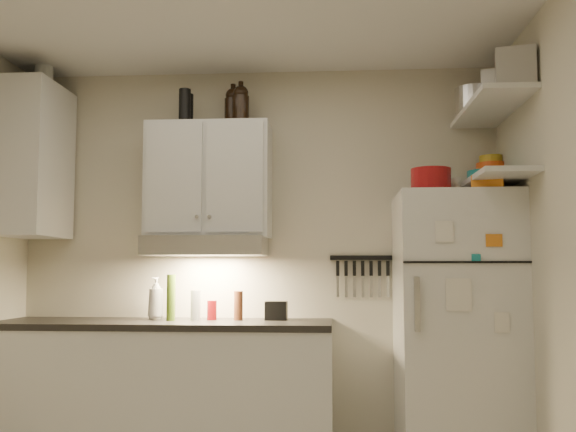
{
  "coord_description": "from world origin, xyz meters",
  "views": [
    {
      "loc": [
        0.51,
        -2.8,
        1.23
      ],
      "look_at": [
        0.25,
        0.9,
        1.55
      ],
      "focal_mm": 40.0,
      "sensor_mm": 36.0,
      "label": 1
    }
  ],
  "objects": [
    {
      "name": "back_wall",
      "position": [
        0.0,
        1.51,
        1.3
      ],
      "size": [
        3.2,
        0.02,
        2.6
      ],
      "primitive_type": "cube",
      "color": "beige",
      "rests_on": "ground"
    },
    {
      "name": "base_cabinet",
      "position": [
        -0.55,
        1.2,
        0.44
      ],
      "size": [
        2.1,
        0.6,
        0.88
      ],
      "primitive_type": "cube",
      "color": "silver",
      "rests_on": "floor"
    },
    {
      "name": "countertop",
      "position": [
        -0.55,
        1.2,
        0.9
      ],
      "size": [
        2.1,
        0.62,
        0.04
      ],
      "primitive_type": "cube",
      "color": "black",
      "rests_on": "base_cabinet"
    },
    {
      "name": "upper_cabinet",
      "position": [
        -0.3,
        1.33,
        1.83
      ],
      "size": [
        0.8,
        0.33,
        0.75
      ],
      "primitive_type": "cube",
      "color": "silver",
      "rests_on": "back_wall"
    },
    {
      "name": "side_cabinet",
      "position": [
        -1.44,
        1.2,
        1.95
      ],
      "size": [
        0.33,
        0.55,
        1.0
      ],
      "primitive_type": "cube",
      "color": "silver",
      "rests_on": "left_wall"
    },
    {
      "name": "range_hood",
      "position": [
        -0.3,
        1.27,
        1.39
      ],
      "size": [
        0.76,
        0.46,
        0.12
      ],
      "primitive_type": "cube",
      "color": "silver",
      "rests_on": "back_wall"
    },
    {
      "name": "fridge",
      "position": [
        1.25,
        1.16,
        0.85
      ],
      "size": [
        0.7,
        0.68,
        1.7
      ],
      "primitive_type": "cube",
      "color": "silver",
      "rests_on": "floor"
    },
    {
      "name": "shelf_hi",
      "position": [
        1.45,
        1.02,
        2.2
      ],
      "size": [
        0.3,
        0.95,
        0.03
      ],
      "primitive_type": "cube",
      "color": "silver",
      "rests_on": "right_wall"
    },
    {
      "name": "shelf_lo",
      "position": [
        1.45,
        1.02,
        1.76
      ],
      "size": [
        0.3,
        0.95,
        0.03
      ],
      "primitive_type": "cube",
      "color": "silver",
      "rests_on": "right_wall"
    },
    {
      "name": "knife_strip",
      "position": [
        0.7,
        1.49,
        1.32
      ],
      "size": [
        0.42,
        0.02,
        0.03
      ],
      "primitive_type": "cube",
      "color": "black",
      "rests_on": "back_wall"
    },
    {
      "name": "dutch_oven",
      "position": [
        1.09,
        1.02,
        1.77
      ],
      "size": [
        0.28,
        0.28,
        0.14
      ],
      "primitive_type": "cylinder",
      "rotation": [
        0.0,
        0.0,
        0.23
      ],
      "color": "maroon",
      "rests_on": "fridge"
    },
    {
      "name": "book_stack",
      "position": [
        1.41,
        0.95,
        1.74
      ],
      "size": [
        0.23,
        0.26,
        0.07
      ],
      "primitive_type": "cube",
      "rotation": [
        0.0,
        0.0,
        -0.28
      ],
      "color": "orange",
      "rests_on": "fridge"
    },
    {
      "name": "spice_jar",
      "position": [
        1.26,
        1.14,
        1.75
      ],
      "size": [
        0.08,
        0.08,
        0.1
      ],
      "primitive_type": "cylinder",
      "rotation": [
        0.0,
        0.0,
        -0.36
      ],
      "color": "silver",
      "rests_on": "fridge"
    },
    {
      "name": "stock_pot",
      "position": [
        1.41,
        1.25,
        2.3
      ],
      "size": [
        0.29,
        0.29,
        0.17
      ],
      "primitive_type": "cylinder",
      "rotation": [
        0.0,
        0.0,
        -0.26
      ],
      "color": "silver",
      "rests_on": "shelf_hi"
    },
    {
      "name": "tin_a",
      "position": [
        1.51,
        1.02,
        2.32
      ],
      "size": [
        0.25,
        0.24,
        0.2
      ],
      "primitive_type": "cube",
      "rotation": [
        0.0,
        0.0,
        -0.36
      ],
      "color": "#AAAAAD",
      "rests_on": "shelf_hi"
    },
    {
      "name": "tin_b",
      "position": [
        1.5,
        0.67,
        2.32
      ],
      "size": [
        0.25,
        0.25,
        0.21
      ],
      "primitive_type": "cube",
      "rotation": [
        0.0,
        0.0,
        -0.22
      ],
      "color": "#AAAAAD",
      "rests_on": "shelf_hi"
    },
    {
      "name": "bowl_teal",
      "position": [
        1.49,
        1.35,
        1.82
      ],
      "size": [
        0.24,
        0.24,
        0.1
      ],
      "primitive_type": "cylinder",
      "color": "teal",
      "rests_on": "shelf_lo"
    },
    {
      "name": "bowl_orange",
      "position": [
        1.54,
        1.39,
        1.9
      ],
      "size": [
        0.19,
        0.19,
        0.06
      ],
      "primitive_type": "cylinder",
      "color": "#F75217",
      "rests_on": "bowl_teal"
    },
    {
      "name": "bowl_yellow",
      "position": [
        1.54,
        1.39,
        1.95
      ],
      "size": [
        0.15,
        0.15,
        0.05
      ],
      "primitive_type": "cylinder",
      "color": "gold",
      "rests_on": "bowl_orange"
    },
    {
      "name": "plates",
      "position": [
        1.52,
        1.06,
        1.81
      ],
      "size": [
        0.29,
        0.29,
        0.06
      ],
      "primitive_type": "cylinder",
      "rotation": [
        0.0,
        0.0,
        -0.24
      ],
      "color": "teal",
      "rests_on": "shelf_lo"
    },
    {
      "name": "growler_a",
      "position": [
        -0.16,
        1.39,
        2.33
      ],
      "size": [
        0.15,
        0.15,
        0.27
      ],
      "primitive_type": null,
      "rotation": [
        0.0,
        0.0,
        -0.4
      ],
      "color": "black",
      "rests_on": "upper_cabinet"
    },
    {
      "name": "growler_b",
      "position": [
        -0.09,
        1.32,
        2.33
      ],
      "size": [
        0.14,
        0.14,
        0.26
      ],
      "primitive_type": null,
      "rotation": [
        0.0,
        0.0,
        -0.3
      ],
      "color": "black",
      "rests_on": "upper_cabinet"
    },
    {
      "name": "thermos_a",
      "position": [
        -0.44,
        1.31,
        2.3
      ],
      "size": [
        0.07,
        0.07,
        0.2
      ],
      "primitive_type": "cylinder",
      "rotation": [
        0.0,
        0.0,
        0.01
      ],
      "color": "black",
      "rests_on": "upper_cabinet"
    },
    {
      "name": "thermos_b",
      "position": [
        -0.46,
        1.27,
        2.31
      ],
      "size": [
        0.09,
        0.09,
        0.22
      ],
      "primitive_type": "cylinder",
      "rotation": [
        0.0,
        0.0,
        0.2
      ],
      "color": "black",
      "rests_on": "upper_cabinet"
    },
    {
      "name": "side_jar",
      "position": [
        -1.42,
        1.27,
        2.53
      ],
      "size": [
        0.16,
        0.16,
        0.16
      ],
      "primitive_type": "cylinder",
      "rotation": [
        0.0,
        0.0,
        0.43
      ],
      "color": "silver",
      "rests_on": "side_cabinet"
    },
    {
      "name": "soap_bottle",
      "position": [
        -0.64,
        1.33,
        1.07
      ],
      "size": [
        0.14,
        0.14,
        0.3
      ],
      "primitive_type": "imported",
      "rotation": [
        0.0,
        0.0,
        -0.27
      ],
      "color": "silver",
      "rests_on": "countertop"
    },
    {
      "name": "pepper_mill",
      "position": [
        -0.09,
        1.28,
        1.01
      ],
      "size": [
        0.07,
        0.07,
        0.18
      ],
      "primitive_type": "cylinder",
      "rotation": [
        0.0,
        0.0,
        0.28
      ],
      "color": "brown",
      "rests_on": "countertop"
    },
    {
      "name": "oil_bottle",
      "position": [
        -0.51,
        1.21,
        1.06
      ],
      "size": [
        0.07,
        0.07,
        0.29
      ],
      "primitive_type": "cylinder",
      "rotation": [
        0.0,
        0.0,
        0.38
      ],
      "color": "#48691A",
      "rests_on": "countertop"
    },
    {
      "name": "vinegar_bottle",
      "position": [
        -0.53,
        1.31,
        1.04
      ],
      "size": [
        0.06,
        0.06,
        0.23
      ],
      "primitive_type": "cylinder",
      "rotation": [
        0.0,
        0.0,
        0.31
      ],
      "color": "black",
      "rests_on": "countertop"
    },
    {
      "name": "clear_bottle",
      "position": [
        -0.36,
        1.24,
        1.01
      ],
      "size": [
        0.07,
        0.07,
        0.19
      ],
      "primitive_type": "cylinder",
      "rotation": [
        0.0,
        0.0,
        -0.07
      ],
      "color": "silver",
      "rests_on": "countertop"
    },
    {
      "name": "red_jar",
      "position": [
        -0.27,
        1.29,
        0.98
      ],
      "size": [
        0.07,
        0.07,
        0.12
      ],
      "primitive_type": "cylinder",
      "rotation": [
        0.0,
        0.0,
        0.13
      ],
      "color": "maroon",
      "rests_on": "countertop"
    },
    {
      "name": "caddy",
      "position": [
        0.15,
        1.31,
        0.98
      ],
      "size": [
        0.14,
        0.1,
        0.12
      ],
      "primitive_type": "cube",
      "rotation": [
        0.0,
        0.0,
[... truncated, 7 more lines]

